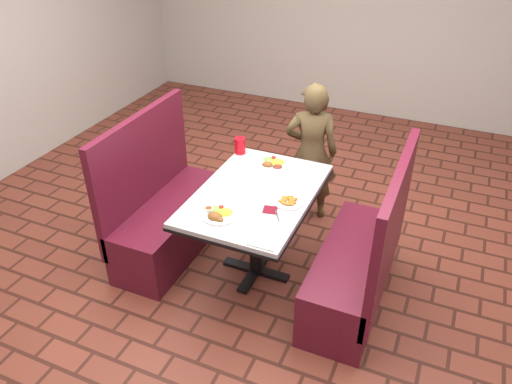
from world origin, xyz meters
TOP-DOWN VIEW (x-y plane):
  - room at (0.00, 0.00)m, footprint 7.00×7.04m
  - dining_table at (0.00, 0.00)m, footprint 0.81×1.21m
  - booth_bench_left at (-0.80, 0.00)m, footprint 0.47×1.20m
  - booth_bench_right at (0.80, 0.00)m, footprint 0.47×1.20m
  - diner_person at (0.11, 0.95)m, footprint 0.53×0.41m
  - near_dinner_plate at (-0.11, -0.38)m, footprint 0.24×0.24m
  - far_dinner_plate at (-0.03, 0.42)m, footprint 0.26×0.26m
  - plantain_plate at (0.26, -0.05)m, footprint 0.20×0.20m
  - maroon_napkin at (0.18, -0.17)m, footprint 0.12×0.12m
  - spoon_utensil at (0.25, -0.22)m, footprint 0.08×0.12m
  - red_tumbler at (-0.36, 0.50)m, footprint 0.09×0.09m
  - paper_napkin at (0.28, -0.52)m, footprint 0.18×0.13m
  - knife_utensil at (-0.09, -0.38)m, footprint 0.05×0.16m
  - fork_utensil at (-0.09, -0.33)m, footprint 0.07×0.13m
  - lettuce_shreds at (0.04, 0.06)m, footprint 0.28×0.32m

SIDE VIEW (x-z plane):
  - booth_bench_left at x=-0.80m, z-range -0.26..0.92m
  - booth_bench_right at x=0.80m, z-range -0.26..0.92m
  - diner_person at x=0.11m, z-range 0.00..1.27m
  - dining_table at x=0.00m, z-range 0.28..1.03m
  - lettuce_shreds at x=0.04m, z-range 0.75..0.75m
  - maroon_napkin at x=0.18m, z-range 0.75..0.75m
  - spoon_utensil at x=0.25m, z-range 0.75..0.76m
  - paper_napkin at x=0.28m, z-range 0.75..0.76m
  - fork_utensil at x=-0.09m, z-range 0.76..0.76m
  - knife_utensil at x=-0.09m, z-range 0.76..0.76m
  - plantain_plate at x=0.26m, z-range 0.75..0.78m
  - far_dinner_plate at x=-0.03m, z-range 0.74..0.81m
  - near_dinner_plate at x=-0.11m, z-range 0.74..0.81m
  - red_tumbler at x=-0.36m, z-range 0.75..0.88m
  - room at x=0.00m, z-range 0.50..3.32m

